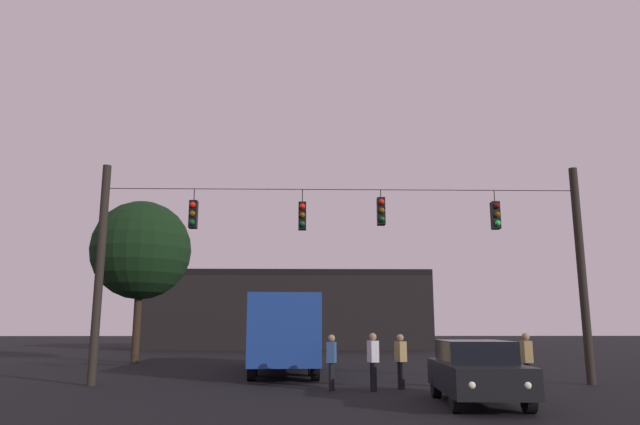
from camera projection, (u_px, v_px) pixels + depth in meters
ground_plane at (329, 361)px, 31.48m from camera, size 168.00×168.00×0.00m
overhead_signal_span at (343, 256)px, 19.38m from camera, size 16.46×0.44×7.30m
city_bus at (283, 326)px, 24.50m from camera, size 3.04×11.11×3.00m
car_near_right at (476, 371)px, 14.16m from camera, size 2.07×4.43×1.52m
pedestrian_crossing_left at (332, 359)px, 17.16m from camera, size 0.31×0.40×1.62m
pedestrian_crossing_center at (401, 358)px, 17.63m from camera, size 0.35×0.42×1.63m
pedestrian_crossing_right at (373, 358)px, 17.04m from camera, size 0.33×0.41×1.67m
pedestrian_near_bus at (527, 359)px, 16.70m from camera, size 0.24×0.36×1.68m
corner_building at (286, 311)px, 49.45m from camera, size 23.71×8.01×6.39m
tree_left_silhouette at (141, 250)px, 30.99m from camera, size 5.28×5.28×8.54m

